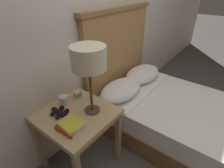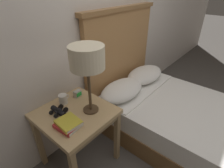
{
  "view_description": "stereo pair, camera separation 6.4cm",
  "coord_description": "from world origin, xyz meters",
  "px_view_note": "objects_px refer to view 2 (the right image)",
  "views": [
    {
      "loc": [
        -1.39,
        -0.13,
        1.56
      ],
      "look_at": [
        -0.24,
        0.75,
        0.72
      ],
      "focal_mm": 28.0,
      "sensor_mm": 36.0,
      "label": 1
    },
    {
      "loc": [
        -1.35,
        -0.18,
        1.56
      ],
      "look_at": [
        -0.24,
        0.75,
        0.72
      ],
      "focal_mm": 28.0,
      "sensor_mm": 36.0,
      "label": 2
    }
  ],
  "objects_px": {
    "book_on_nightstand": "(68,125)",
    "book_stacked_on_top": "(68,122)",
    "coffee_mug": "(63,99)",
    "alarm_clock": "(78,94)",
    "bed": "(176,115)",
    "binoculars_pair": "(59,111)",
    "table_lamp": "(87,59)",
    "nightstand": "(76,119)"
  },
  "relations": [
    {
      "from": "book_stacked_on_top",
      "to": "alarm_clock",
      "type": "height_order",
      "value": "alarm_clock"
    },
    {
      "from": "binoculars_pair",
      "to": "table_lamp",
      "type": "bearing_deg",
      "value": -40.66
    },
    {
      "from": "binoculars_pair",
      "to": "alarm_clock",
      "type": "bearing_deg",
      "value": 15.61
    },
    {
      "from": "nightstand",
      "to": "binoculars_pair",
      "type": "relative_size",
      "value": 3.89
    },
    {
      "from": "book_stacked_on_top",
      "to": "coffee_mug",
      "type": "height_order",
      "value": "coffee_mug"
    },
    {
      "from": "bed",
      "to": "book_stacked_on_top",
      "type": "height_order",
      "value": "bed"
    },
    {
      "from": "bed",
      "to": "binoculars_pair",
      "type": "distance_m",
      "value": 1.28
    },
    {
      "from": "nightstand",
      "to": "binoculars_pair",
      "type": "height_order",
      "value": "binoculars_pair"
    },
    {
      "from": "binoculars_pair",
      "to": "coffee_mug",
      "type": "distance_m",
      "value": 0.15
    },
    {
      "from": "nightstand",
      "to": "book_on_nightstand",
      "type": "bearing_deg",
      "value": -146.21
    },
    {
      "from": "bed",
      "to": "coffee_mug",
      "type": "height_order",
      "value": "bed"
    },
    {
      "from": "nightstand",
      "to": "alarm_clock",
      "type": "xyz_separation_m",
      "value": [
        0.17,
        0.16,
        0.11
      ]
    },
    {
      "from": "table_lamp",
      "to": "book_on_nightstand",
      "type": "bearing_deg",
      "value": -177.17
    },
    {
      "from": "nightstand",
      "to": "table_lamp",
      "type": "relative_size",
      "value": 1.1
    },
    {
      "from": "alarm_clock",
      "to": "binoculars_pair",
      "type": "bearing_deg",
      "value": -164.39
    },
    {
      "from": "bed",
      "to": "alarm_clock",
      "type": "relative_size",
      "value": 27.24
    },
    {
      "from": "bed",
      "to": "coffee_mug",
      "type": "xyz_separation_m",
      "value": [
        -0.93,
        0.73,
        0.39
      ]
    },
    {
      "from": "book_stacked_on_top",
      "to": "alarm_clock",
      "type": "distance_m",
      "value": 0.41
    },
    {
      "from": "nightstand",
      "to": "book_stacked_on_top",
      "type": "bearing_deg",
      "value": -144.17
    },
    {
      "from": "coffee_mug",
      "to": "alarm_clock",
      "type": "distance_m",
      "value": 0.15
    },
    {
      "from": "table_lamp",
      "to": "nightstand",
      "type": "bearing_deg",
      "value": 140.93
    },
    {
      "from": "bed",
      "to": "book_stacked_on_top",
      "type": "bearing_deg",
      "value": 157.21
    },
    {
      "from": "nightstand",
      "to": "binoculars_pair",
      "type": "bearing_deg",
      "value": 137.69
    },
    {
      "from": "nightstand",
      "to": "book_stacked_on_top",
      "type": "relative_size",
      "value": 3.46
    },
    {
      "from": "bed",
      "to": "book_on_nightstand",
      "type": "height_order",
      "value": "bed"
    },
    {
      "from": "book_on_nightstand",
      "to": "book_stacked_on_top",
      "type": "distance_m",
      "value": 0.03
    },
    {
      "from": "book_on_nightstand",
      "to": "alarm_clock",
      "type": "relative_size",
      "value": 2.7
    },
    {
      "from": "table_lamp",
      "to": "book_stacked_on_top",
      "type": "distance_m",
      "value": 0.49
    },
    {
      "from": "nightstand",
      "to": "bed",
      "type": "distance_m",
      "value": 1.13
    },
    {
      "from": "coffee_mug",
      "to": "alarm_clock",
      "type": "bearing_deg",
      "value": -5.05
    },
    {
      "from": "table_lamp",
      "to": "alarm_clock",
      "type": "bearing_deg",
      "value": 75.24
    },
    {
      "from": "book_stacked_on_top",
      "to": "coffee_mug",
      "type": "bearing_deg",
      "value": 60.23
    },
    {
      "from": "bed",
      "to": "binoculars_pair",
      "type": "xyz_separation_m",
      "value": [
        -1.04,
        0.65,
        0.37
      ]
    },
    {
      "from": "book_on_nightstand",
      "to": "book_stacked_on_top",
      "type": "bearing_deg",
      "value": -44.08
    },
    {
      "from": "nightstand",
      "to": "table_lamp",
      "type": "height_order",
      "value": "table_lamp"
    },
    {
      "from": "book_on_nightstand",
      "to": "coffee_mug",
      "type": "distance_m",
      "value": 0.32
    },
    {
      "from": "book_on_nightstand",
      "to": "alarm_clock",
      "type": "distance_m",
      "value": 0.41
    },
    {
      "from": "bed",
      "to": "binoculars_pair",
      "type": "bearing_deg",
      "value": 148.19
    },
    {
      "from": "bed",
      "to": "book_on_nightstand",
      "type": "xyz_separation_m",
      "value": [
        -1.09,
        0.46,
        0.36
      ]
    },
    {
      "from": "book_on_nightstand",
      "to": "coffee_mug",
      "type": "relative_size",
      "value": 1.83
    },
    {
      "from": "binoculars_pair",
      "to": "coffee_mug",
      "type": "xyz_separation_m",
      "value": [
        0.11,
        0.09,
        0.02
      ]
    },
    {
      "from": "coffee_mug",
      "to": "book_on_nightstand",
      "type": "bearing_deg",
      "value": -120.88
    }
  ]
}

